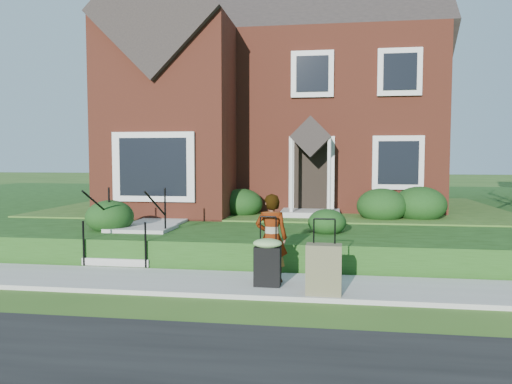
% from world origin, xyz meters
% --- Properties ---
extents(ground, '(120.00, 120.00, 0.00)m').
position_xyz_m(ground, '(0.00, 0.00, 0.00)').
color(ground, '#2D5119').
rests_on(ground, ground).
extents(sidewalk, '(60.00, 1.60, 0.08)m').
position_xyz_m(sidewalk, '(0.00, 0.00, 0.04)').
color(sidewalk, '#9E9B93').
rests_on(sidewalk, ground).
extents(terrace, '(44.00, 20.00, 0.60)m').
position_xyz_m(terrace, '(4.00, 10.90, 0.30)').
color(terrace, '#193A0F').
rests_on(terrace, ground).
extents(walkway, '(1.20, 6.00, 0.06)m').
position_xyz_m(walkway, '(-2.50, 5.00, 0.63)').
color(walkway, '#9E9B93').
rests_on(walkway, terrace).
extents(main_house, '(10.40, 10.20, 9.40)m').
position_xyz_m(main_house, '(-0.21, 9.61, 5.26)').
color(main_house, maroon).
rests_on(main_house, terrace).
extents(front_steps, '(1.40, 2.02, 1.50)m').
position_xyz_m(front_steps, '(-2.50, 1.84, 0.47)').
color(front_steps, '#9E9B93').
rests_on(front_steps, ground).
extents(foundation_shrubs, '(9.80, 4.45, 1.06)m').
position_xyz_m(foundation_shrubs, '(-0.07, 4.87, 1.07)').
color(foundation_shrubs, black).
rests_on(foundation_shrubs, terrace).
extents(woman, '(0.58, 0.40, 1.54)m').
position_xyz_m(woman, '(0.73, 0.12, 0.85)').
color(woman, '#999999').
rests_on(woman, sidewalk).
extents(suitcase_black, '(0.50, 0.41, 1.18)m').
position_xyz_m(suitcase_black, '(0.70, -0.20, 0.54)').
color(suitcase_black, black).
rests_on(suitcase_black, sidewalk).
extents(suitcase_olive, '(0.57, 0.33, 1.21)m').
position_xyz_m(suitcase_olive, '(1.64, -0.58, 0.48)').
color(suitcase_olive, brown).
rests_on(suitcase_olive, sidewalk).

